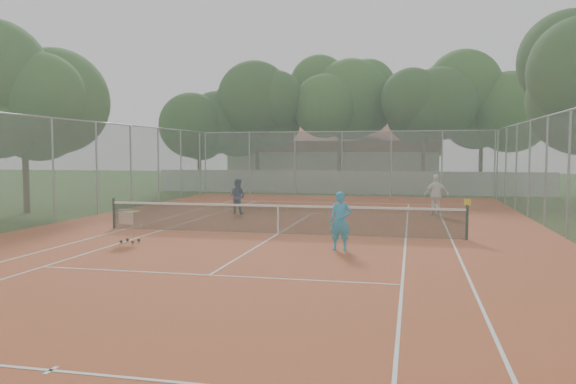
% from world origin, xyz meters
% --- Properties ---
extents(ground, '(120.00, 120.00, 0.00)m').
position_xyz_m(ground, '(0.00, 0.00, 0.00)').
color(ground, '#1A3C10').
rests_on(ground, ground).
extents(court_pad, '(18.00, 34.00, 0.02)m').
position_xyz_m(court_pad, '(0.00, 0.00, 0.01)').
color(court_pad, '#B24522').
rests_on(court_pad, ground).
extents(court_lines, '(10.98, 23.78, 0.01)m').
position_xyz_m(court_lines, '(0.00, 0.00, 0.02)').
color(court_lines, white).
rests_on(court_lines, court_pad).
extents(tennis_net, '(11.88, 0.10, 0.98)m').
position_xyz_m(tennis_net, '(0.00, 0.00, 0.51)').
color(tennis_net, black).
rests_on(tennis_net, court_pad).
extents(perimeter_fence, '(18.00, 34.00, 4.00)m').
position_xyz_m(perimeter_fence, '(0.00, 0.00, 2.00)').
color(perimeter_fence, slate).
rests_on(perimeter_fence, ground).
extents(boundary_wall, '(26.00, 0.30, 1.50)m').
position_xyz_m(boundary_wall, '(0.00, 19.00, 0.75)').
color(boundary_wall, silver).
rests_on(boundary_wall, ground).
extents(clubhouse, '(16.40, 9.00, 4.40)m').
position_xyz_m(clubhouse, '(-2.00, 29.00, 2.20)').
color(clubhouse, beige).
rests_on(clubhouse, ground).
extents(tropical_trees, '(29.00, 19.00, 10.00)m').
position_xyz_m(tropical_trees, '(0.00, 22.00, 5.00)').
color(tropical_trees, black).
rests_on(tropical_trees, ground).
extents(player_near, '(0.60, 0.41, 1.61)m').
position_xyz_m(player_near, '(2.38, -2.62, 0.82)').
color(player_near, '#1788CA').
rests_on(player_near, court_pad).
extents(player_far_left, '(0.87, 0.75, 1.52)m').
position_xyz_m(player_far_left, '(-3.17, 5.59, 0.78)').
color(player_far_left, '#1E1644').
rests_on(player_far_left, court_pad).
extents(player_far_right, '(1.08, 0.58, 1.76)m').
position_xyz_m(player_far_right, '(5.28, 6.70, 0.90)').
color(player_far_right, silver).
rests_on(player_far_right, court_pad).
extents(ball_hopper, '(0.54, 0.54, 1.02)m').
position_xyz_m(ball_hopper, '(-3.86, -2.72, 0.53)').
color(ball_hopper, silver).
rests_on(ball_hopper, court_pad).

